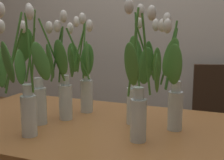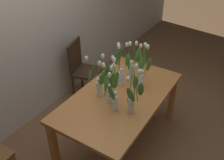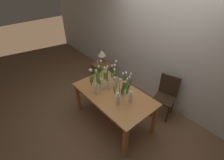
# 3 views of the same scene
# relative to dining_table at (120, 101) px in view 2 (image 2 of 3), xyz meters

# --- Properties ---
(ground_plane) EXTENTS (18.00, 18.00, 0.00)m
(ground_plane) POSITION_rel_dining_table_xyz_m (0.00, 0.00, -0.65)
(ground_plane) COLOR brown
(room_wall_rear) EXTENTS (9.00, 0.10, 2.70)m
(room_wall_rear) POSITION_rel_dining_table_xyz_m (0.00, 1.32, 0.70)
(room_wall_rear) COLOR beige
(room_wall_rear) RESTS_ON ground
(dining_table) EXTENTS (1.60, 0.90, 0.74)m
(dining_table) POSITION_rel_dining_table_xyz_m (0.00, 0.00, 0.00)
(dining_table) COLOR #B7753D
(dining_table) RESTS_ON ground
(tulip_vase_0) EXTENTS (0.27, 0.19, 0.59)m
(tulip_vase_0) POSITION_rel_dining_table_xyz_m (-0.27, -0.07, 0.30)
(tulip_vase_0) COLOR silver
(tulip_vase_0) RESTS_ON dining_table
(tulip_vase_1) EXTENTS (0.13, 0.21, 0.58)m
(tulip_vase_1) POSITION_rel_dining_table_xyz_m (0.26, -0.14, 0.28)
(tulip_vase_1) COLOR silver
(tulip_vase_1) RESTS_ON dining_table
(tulip_vase_2) EXTENTS (0.22, 0.22, 0.54)m
(tulip_vase_2) POSITION_rel_dining_table_xyz_m (-0.16, 0.18, 0.29)
(tulip_vase_2) COLOR silver
(tulip_vase_2) RESTS_ON dining_table
(tulip_vase_3) EXTENTS (0.18, 0.23, 0.57)m
(tulip_vase_3) POSITION_rel_dining_table_xyz_m (0.18, 0.10, 0.30)
(tulip_vase_3) COLOR silver
(tulip_vase_3) RESTS_ON dining_table
(tulip_vase_4) EXTENTS (0.22, 0.21, 0.51)m
(tulip_vase_4) POSITION_rel_dining_table_xyz_m (-0.17, 0.02, 0.30)
(tulip_vase_4) COLOR silver
(tulip_vase_4) RESTS_ON dining_table
(tulip_vase_5) EXTENTS (0.16, 0.19, 0.53)m
(tulip_vase_5) POSITION_rel_dining_table_xyz_m (0.36, 0.05, 0.30)
(tulip_vase_5) COLOR silver
(tulip_vase_5) RESTS_ON dining_table
(tulip_vase_6) EXTENTS (0.24, 0.18, 0.57)m
(tulip_vase_6) POSITION_rel_dining_table_xyz_m (-0.21, -0.26, 0.30)
(tulip_vase_6) COLOR silver
(tulip_vase_6) RESTS_ON dining_table
(dining_chair) EXTENTS (0.49, 0.49, 0.93)m
(dining_chair) POSITION_rel_dining_table_xyz_m (0.55, 1.00, -0.12)
(dining_chair) COLOR #382619
(dining_chair) RESTS_ON ground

